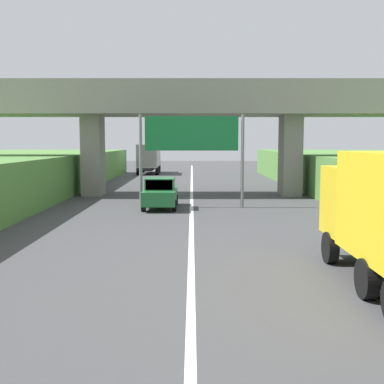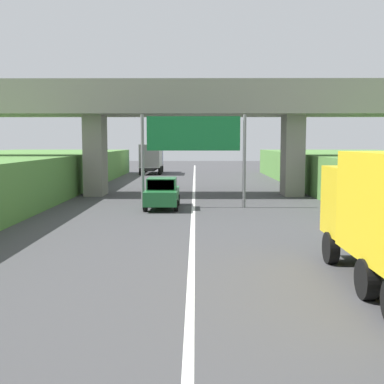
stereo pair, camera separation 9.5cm
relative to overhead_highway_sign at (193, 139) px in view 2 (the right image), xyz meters
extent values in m
cube|color=white|center=(0.00, -1.21, -3.83)|extent=(0.20, 101.44, 0.01)
cube|color=gray|center=(0.00, 6.47, 2.23)|extent=(40.00, 4.80, 1.10)
cube|color=gray|center=(0.00, 4.25, 3.33)|extent=(40.00, 0.36, 1.10)
cube|color=gray|center=(0.00, 8.69, 3.33)|extent=(40.00, 0.36, 1.10)
cube|color=gray|center=(-6.83, 6.47, -1.08)|extent=(1.30, 2.20, 5.51)
cube|color=gray|center=(6.83, 6.47, -1.08)|extent=(1.30, 2.20, 5.51)
cylinder|color=slate|center=(-2.85, 0.00, -1.23)|extent=(0.18, 0.18, 5.21)
cylinder|color=slate|center=(2.85, 0.00, -1.23)|extent=(0.18, 0.18, 5.21)
cube|color=#167238|center=(0.00, 0.00, 0.33)|extent=(5.20, 0.12, 1.90)
cube|color=white|center=(0.00, -0.01, 0.33)|extent=(4.89, 0.01, 1.67)
cube|color=gold|center=(5.21, -12.61, -1.94)|extent=(2.10, 2.10, 2.10)
cube|color=#2D3842|center=(5.21, -11.59, -1.64)|extent=(1.89, 0.06, 0.90)
cylinder|color=black|center=(4.24, -12.61, -3.35)|extent=(0.30, 0.96, 0.96)
cylinder|color=black|center=(4.14, -16.00, -3.35)|extent=(0.30, 0.96, 0.96)
cube|color=black|center=(-4.98, 29.72, -3.17)|extent=(1.10, 7.30, 0.36)
cube|color=#233D9E|center=(-4.98, 32.32, -1.94)|extent=(2.10, 2.10, 2.10)
cube|color=#2D3842|center=(-4.98, 33.34, -1.64)|extent=(1.89, 0.06, 0.90)
cube|color=#B7B7B2|center=(-4.98, 28.67, -1.69)|extent=(2.30, 5.20, 2.60)
cube|color=gray|center=(-4.98, 26.09, -1.69)|extent=(2.21, 0.04, 2.50)
cylinder|color=black|center=(-5.95, 32.32, -3.35)|extent=(0.30, 0.96, 0.96)
cylinder|color=black|center=(-4.01, 32.32, -3.35)|extent=(0.30, 0.96, 0.96)
cylinder|color=black|center=(-6.05, 27.24, -3.35)|extent=(0.30, 0.96, 0.96)
cylinder|color=black|center=(-3.91, 27.24, -3.35)|extent=(0.30, 0.96, 0.96)
cylinder|color=black|center=(-6.05, 28.93, -3.35)|extent=(0.30, 0.96, 0.96)
cylinder|color=black|center=(-3.91, 28.93, -3.35)|extent=(0.30, 0.96, 0.96)
cube|color=#236B38|center=(-1.74, -0.28, -3.13)|extent=(1.76, 4.10, 0.76)
cube|color=#236B38|center=(-1.74, -0.43, -2.43)|extent=(1.56, 1.90, 0.64)
cube|color=#2D3842|center=(-1.74, -1.35, -2.43)|extent=(1.44, 0.06, 0.54)
cylinder|color=black|center=(-2.56, 0.99, -3.51)|extent=(0.22, 0.64, 0.64)
cylinder|color=black|center=(-0.92, 0.99, -3.51)|extent=(0.22, 0.64, 0.64)
cylinder|color=black|center=(-2.56, -1.55, -3.51)|extent=(0.22, 0.64, 0.64)
cylinder|color=black|center=(-0.92, -1.55, -3.51)|extent=(0.22, 0.64, 0.64)
cylinder|color=orange|center=(6.53, -6.35, -3.38)|extent=(0.56, 0.56, 0.90)
cylinder|color=white|center=(6.53, -6.35, -3.31)|extent=(0.57, 0.57, 0.12)
camera|label=1|loc=(0.02, -27.13, -0.15)|focal=45.36mm
camera|label=2|loc=(0.12, -27.13, -0.15)|focal=45.36mm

